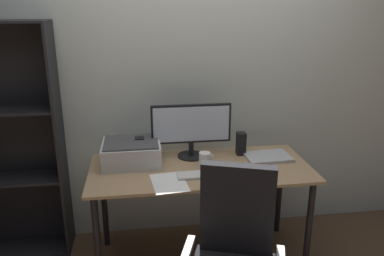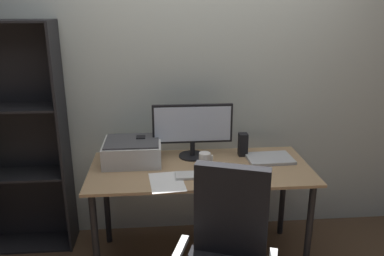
{
  "view_description": "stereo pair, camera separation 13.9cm",
  "coord_description": "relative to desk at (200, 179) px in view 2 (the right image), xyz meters",
  "views": [
    {
      "loc": [
        -0.4,
        -2.42,
        1.82
      ],
      "look_at": [
        -0.06,
        0.03,
        1.02
      ],
      "focal_mm": 36.25,
      "sensor_mm": 36.0,
      "label": 1
    },
    {
      "loc": [
        -0.27,
        -2.43,
        1.82
      ],
      "look_at": [
        -0.06,
        0.03,
        1.02
      ],
      "focal_mm": 36.25,
      "sensor_mm": 36.0,
      "label": 2
    }
  ],
  "objects": [
    {
      "name": "back_wall",
      "position": [
        0.0,
        0.51,
        0.65
      ],
      "size": [
        6.4,
        0.1,
        2.6
      ],
      "primitive_type": "cube",
      "color": "beige",
      "rests_on": "ground"
    },
    {
      "name": "desk",
      "position": [
        0.0,
        0.0,
        0.0
      ],
      "size": [
        1.51,
        0.68,
        0.74
      ],
      "color": "tan",
      "rests_on": "ground"
    },
    {
      "name": "monitor",
      "position": [
        -0.04,
        0.2,
        0.32
      ],
      "size": [
        0.57,
        0.2,
        0.4
      ],
      "color": "black",
      "rests_on": "desk"
    },
    {
      "name": "keyboard",
      "position": [
        -0.03,
        -0.14,
        0.1
      ],
      "size": [
        0.29,
        0.11,
        0.02
      ],
      "primitive_type": "cube",
      "rotation": [
        0.0,
        0.0,
        0.0
      ],
      "color": "silver",
      "rests_on": "desk"
    },
    {
      "name": "mouse",
      "position": [
        0.21,
        -0.14,
        0.11
      ],
      "size": [
        0.06,
        0.1,
        0.03
      ],
      "primitive_type": "cube",
      "rotation": [
        0.0,
        0.0,
        0.03
      ],
      "color": "black",
      "rests_on": "desk"
    },
    {
      "name": "coffee_mug",
      "position": [
        0.03,
        0.0,
        0.14
      ],
      "size": [
        0.1,
        0.08,
        0.1
      ],
      "color": "white",
      "rests_on": "desk"
    },
    {
      "name": "laptop",
      "position": [
        0.51,
        0.09,
        0.1
      ],
      "size": [
        0.33,
        0.24,
        0.02
      ],
      "primitive_type": "cube",
      "rotation": [
        0.0,
        0.0,
        0.04
      ],
      "color": "#B7BABC",
      "rests_on": "desk"
    },
    {
      "name": "speaker_left",
      "position": [
        -0.41,
        0.19,
        0.17
      ],
      "size": [
        0.06,
        0.07,
        0.17
      ],
      "primitive_type": "cube",
      "color": "black",
      "rests_on": "desk"
    },
    {
      "name": "speaker_right",
      "position": [
        0.33,
        0.19,
        0.17
      ],
      "size": [
        0.06,
        0.07,
        0.17
      ],
      "primitive_type": "cube",
      "color": "black",
      "rests_on": "desk"
    },
    {
      "name": "printer",
      "position": [
        -0.47,
        0.14,
        0.17
      ],
      "size": [
        0.4,
        0.34,
        0.16
      ],
      "color": "silver",
      "rests_on": "desk"
    },
    {
      "name": "paper_sheet",
      "position": [
        -0.24,
        -0.21,
        0.09
      ],
      "size": [
        0.24,
        0.32,
        0.0
      ],
      "primitive_type": "cube",
      "rotation": [
        0.0,
        0.0,
        0.1
      ],
      "color": "white",
      "rests_on": "desk"
    },
    {
      "name": "bookshelf",
      "position": [
        -1.36,
        0.34,
        0.19
      ],
      "size": [
        0.74,
        0.28,
        1.71
      ],
      "color": "black",
      "rests_on": "ground"
    }
  ]
}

